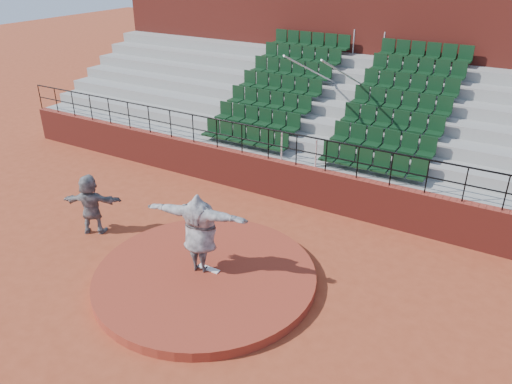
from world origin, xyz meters
TOP-DOWN VIEW (x-y plane):
  - ground at (0.00, 0.00)m, footprint 90.00×90.00m
  - pitchers_mound at (0.00, 0.00)m, footprint 5.50×5.50m
  - pitching_rubber at (0.00, 0.15)m, footprint 0.60×0.15m
  - boundary_wall at (0.00, 5.00)m, footprint 24.00×0.30m
  - wall_railing at (0.00, 5.00)m, footprint 24.04×0.05m
  - seating_deck at (0.00, 8.65)m, footprint 24.00×5.97m
  - press_box_facade at (0.00, 12.60)m, footprint 24.00×3.00m
  - pitcher at (-0.17, 0.09)m, footprint 2.66×1.20m
  - fielder at (-4.18, 0.32)m, footprint 1.73×1.24m

SIDE VIEW (x-z plane):
  - ground at x=0.00m, z-range 0.00..0.00m
  - pitchers_mound at x=0.00m, z-range 0.00..0.25m
  - pitching_rubber at x=0.00m, z-range 0.25..0.28m
  - boundary_wall at x=0.00m, z-range 0.00..1.30m
  - fielder at x=-4.18m, z-range 0.00..1.81m
  - pitcher at x=-0.17m, z-range 0.25..2.34m
  - seating_deck at x=0.00m, z-range -0.87..3.76m
  - wall_railing at x=0.00m, z-range 1.52..2.54m
  - press_box_facade at x=0.00m, z-range 0.00..7.10m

